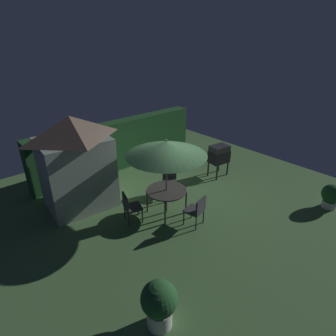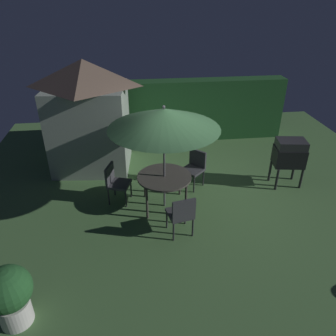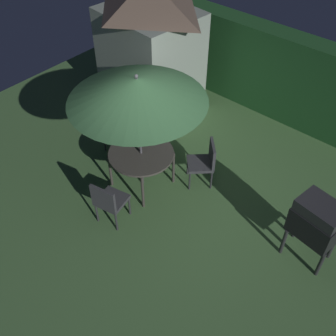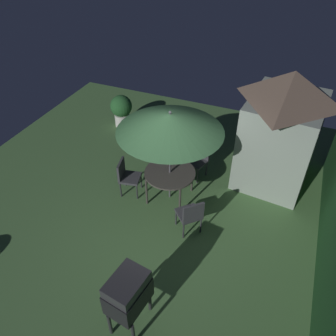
# 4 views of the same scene
# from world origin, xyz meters

# --- Properties ---
(ground_plane) EXTENTS (11.00, 11.00, 0.00)m
(ground_plane) POSITION_xyz_m (0.00, 0.00, 0.00)
(ground_plane) COLOR #47703D
(hedge_backdrop) EXTENTS (6.88, 0.54, 1.88)m
(hedge_backdrop) POSITION_xyz_m (0.00, 3.50, 0.94)
(hedge_backdrop) COLOR #1E4C23
(hedge_backdrop) RESTS_ON ground
(garden_shed) EXTENTS (2.18, 1.87, 2.85)m
(garden_shed) POSITION_xyz_m (-2.41, 1.96, 1.45)
(garden_shed) COLOR gray
(garden_shed) RESTS_ON ground
(patio_table) EXTENTS (1.17, 1.17, 0.77)m
(patio_table) POSITION_xyz_m (-0.71, -0.15, 0.70)
(patio_table) COLOR #47423D
(patio_table) RESTS_ON ground
(patio_umbrella) EXTENTS (2.25, 2.25, 2.34)m
(patio_umbrella) POSITION_xyz_m (-0.71, -0.15, 2.07)
(patio_umbrella) COLOR #4C4C51
(patio_umbrella) RESTS_ON ground
(bbq_grill) EXTENTS (0.77, 0.60, 1.20)m
(bbq_grill) POSITION_xyz_m (2.36, 0.40, 0.85)
(bbq_grill) COLOR black
(bbq_grill) RESTS_ON ground
(chair_near_shed) EXTENTS (0.55, 0.55, 0.90)m
(chair_near_shed) POSITION_xyz_m (-0.49, -1.16, 0.52)
(chair_near_shed) COLOR #38383D
(chair_near_shed) RESTS_ON ground
(chair_far_side) EXTENTS (0.65, 0.65, 0.90)m
(chair_far_side) POSITION_xyz_m (0.12, 0.65, 0.52)
(chair_far_side) COLOR #38383D
(chair_far_side) RESTS_ON ground
(chair_toward_hedge) EXTENTS (0.58, 0.58, 0.90)m
(chair_toward_hedge) POSITION_xyz_m (-1.77, 0.19, 0.52)
(chair_toward_hedge) COLOR #38383D
(chair_toward_hedge) RESTS_ON ground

